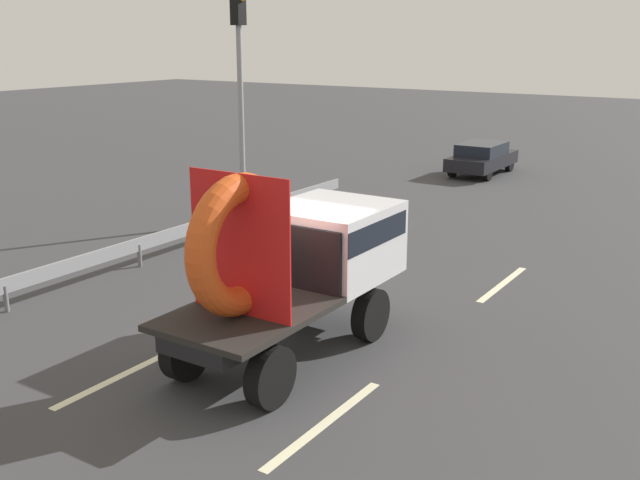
% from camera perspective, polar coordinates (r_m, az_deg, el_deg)
% --- Properties ---
extents(ground_plane, '(120.00, 120.00, 0.00)m').
position_cam_1_polar(ground_plane, '(13.39, -3.25, -8.16)').
color(ground_plane, '#38383A').
extents(flatbed_truck, '(2.02, 4.95, 3.40)m').
position_cam_1_polar(flatbed_truck, '(12.85, -1.18, -1.27)').
color(flatbed_truck, black).
rests_on(flatbed_truck, ground_plane).
extents(distant_sedan, '(1.65, 3.85, 1.26)m').
position_cam_1_polar(distant_sedan, '(30.27, 12.39, 6.24)').
color(distant_sedan, black).
rests_on(distant_sedan, ground_plane).
extents(traffic_light, '(0.42, 0.36, 6.54)m').
position_cam_1_polar(traffic_light, '(21.52, -6.18, 12.33)').
color(traffic_light, gray).
rests_on(traffic_light, ground_plane).
extents(guardrail, '(0.10, 14.41, 0.71)m').
position_cam_1_polar(guardrail, '(19.38, -9.95, 0.82)').
color(guardrail, gray).
rests_on(guardrail, ground_plane).
extents(lane_dash_left_near, '(0.16, 2.36, 0.01)m').
position_cam_1_polar(lane_dash_left_near, '(12.59, -15.71, -10.34)').
color(lane_dash_left_near, beige).
rests_on(lane_dash_left_near, ground_plane).
extents(lane_dash_left_far, '(0.16, 2.19, 0.01)m').
position_cam_1_polar(lane_dash_left_far, '(18.64, 3.63, -1.24)').
color(lane_dash_left_far, beige).
rests_on(lane_dash_left_far, ground_plane).
extents(lane_dash_right_near, '(0.16, 2.96, 0.01)m').
position_cam_1_polar(lane_dash_right_near, '(10.92, 0.41, -13.94)').
color(lane_dash_right_near, beige).
rests_on(lane_dash_right_near, ground_plane).
extents(lane_dash_right_far, '(0.16, 2.81, 0.01)m').
position_cam_1_polar(lane_dash_right_far, '(17.04, 13.91, -3.31)').
color(lane_dash_right_far, beige).
rests_on(lane_dash_right_far, ground_plane).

